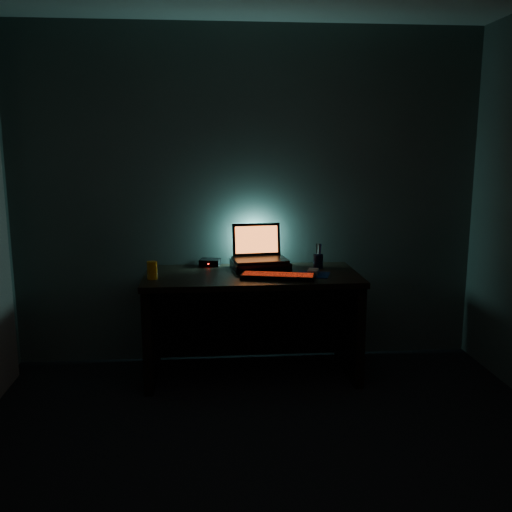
{
  "coord_description": "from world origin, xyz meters",
  "views": [
    {
      "loc": [
        -0.3,
        -2.27,
        1.63
      ],
      "look_at": [
        0.03,
        1.57,
        0.88
      ],
      "focal_mm": 40.0,
      "sensor_mm": 36.0,
      "label": 1
    }
  ],
  "objects_px": {
    "mouse": "(313,272)",
    "router": "(210,262)",
    "keyboard": "(278,276)",
    "juice_glass": "(152,270)",
    "pen_cup": "(318,261)",
    "laptop": "(259,252)"
  },
  "relations": [
    {
      "from": "mouse",
      "to": "router",
      "type": "distance_m",
      "value": 0.8
    },
    {
      "from": "router",
      "to": "keyboard",
      "type": "bearing_deg",
      "value": -33.26
    },
    {
      "from": "keyboard",
      "to": "juice_glass",
      "type": "distance_m",
      "value": 0.85
    },
    {
      "from": "juice_glass",
      "to": "mouse",
      "type": "bearing_deg",
      "value": 1.87
    },
    {
      "from": "router",
      "to": "juice_glass",
      "type": "bearing_deg",
      "value": -121.68
    },
    {
      "from": "pen_cup",
      "to": "juice_glass",
      "type": "relative_size",
      "value": 0.84
    },
    {
      "from": "laptop",
      "to": "mouse",
      "type": "distance_m",
      "value": 0.46
    },
    {
      "from": "mouse",
      "to": "pen_cup",
      "type": "xyz_separation_m",
      "value": [
        0.08,
        0.22,
        0.03
      ]
    },
    {
      "from": "pen_cup",
      "to": "router",
      "type": "bearing_deg",
      "value": 168.95
    },
    {
      "from": "mouse",
      "to": "pen_cup",
      "type": "bearing_deg",
      "value": 88.01
    },
    {
      "from": "keyboard",
      "to": "mouse",
      "type": "xyz_separation_m",
      "value": [
        0.26,
        0.09,
        0.01
      ]
    },
    {
      "from": "laptop",
      "to": "mouse",
      "type": "relative_size",
      "value": 3.62
    },
    {
      "from": "router",
      "to": "mouse",
      "type": "bearing_deg",
      "value": -15.62
    },
    {
      "from": "juice_glass",
      "to": "router",
      "type": "distance_m",
      "value": 0.57
    },
    {
      "from": "laptop",
      "to": "juice_glass",
      "type": "xyz_separation_m",
      "value": [
        -0.75,
        -0.31,
        -0.06
      ]
    },
    {
      "from": "mouse",
      "to": "juice_glass",
      "type": "distance_m",
      "value": 1.1
    },
    {
      "from": "keyboard",
      "to": "pen_cup",
      "type": "relative_size",
      "value": 5.14
    },
    {
      "from": "laptop",
      "to": "juice_glass",
      "type": "relative_size",
      "value": 3.41
    },
    {
      "from": "laptop",
      "to": "router",
      "type": "relative_size",
      "value": 2.42
    },
    {
      "from": "laptop",
      "to": "pen_cup",
      "type": "xyz_separation_m",
      "value": [
        0.43,
        -0.05,
        -0.07
      ]
    },
    {
      "from": "laptop",
      "to": "keyboard",
      "type": "relative_size",
      "value": 0.79
    },
    {
      "from": "keyboard",
      "to": "router",
      "type": "height_order",
      "value": "router"
    }
  ]
}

